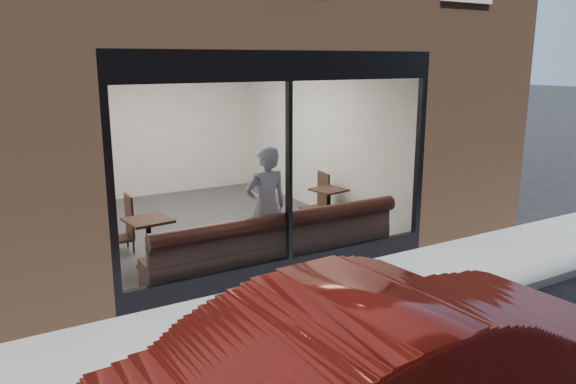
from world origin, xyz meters
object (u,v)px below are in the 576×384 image
person (266,207)px  cafe_table_left (148,220)px  parked_car (404,373)px  banquette (275,254)px  cafe_chair_left (119,239)px  cafe_table_right (329,190)px  cafe_chair_right (314,209)px

person → cafe_table_left: person is taller
cafe_table_left → parked_car: size_ratio=0.14×
banquette → parked_car: size_ratio=0.89×
banquette → cafe_chair_left: (-1.83, 1.92, 0.01)m
cafe_table_right → parked_car: parked_car is taller
cafe_chair_left → parked_car: (0.63, -6.01, 0.50)m
person → cafe_table_left: (-1.55, 0.85, -0.19)m
cafe_table_left → cafe_chair_right: cafe_table_left is taller
cafe_chair_left → cafe_table_left: bearing=105.1°
banquette → cafe_table_left: 1.97m
cafe_chair_right → parked_car: size_ratio=0.11×
cafe_table_right → person: bearing=-150.1°
cafe_table_right → cafe_chair_right: cafe_table_right is taller
cafe_table_right → cafe_chair_right: (0.06, 0.56, -0.50)m
banquette → cafe_chair_left: banquette is taller
cafe_table_left → person: bearing=-28.8°
cafe_chair_right → cafe_chair_left: bearing=7.2°
person → cafe_table_left: 1.78m
cafe_table_left → cafe_chair_left: 1.04m
banquette → cafe_table_right: 2.34m
cafe_table_left → banquette: bearing=-33.0°
cafe_chair_left → cafe_chair_right: size_ratio=0.86×
cafe_table_left → cafe_chair_right: size_ratio=1.32×
cafe_table_right → parked_car: 6.21m
cafe_table_right → cafe_chair_left: size_ratio=1.36×
cafe_chair_right → parked_car: bearing=70.3°
person → cafe_chair_left: (-1.78, 1.73, -0.69)m
banquette → person: size_ratio=2.16×
banquette → cafe_table_left: cafe_table_left is taller
banquette → person: person is taller
banquette → cafe_chair_right: bearing=43.7°
cafe_table_right → cafe_chair_left: (-3.71, 0.62, -0.50)m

